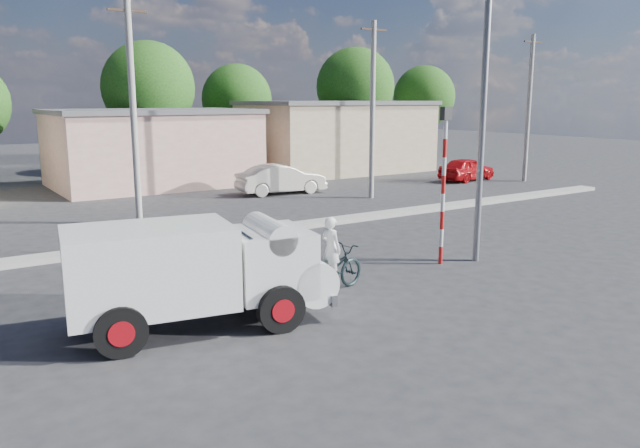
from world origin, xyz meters
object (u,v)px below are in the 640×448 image
cyclist (331,261)px  streetlight (480,84)px  truck (202,270)px  bicycle (331,270)px  car_red (467,169)px  car_cream (281,179)px  traffic_pole (444,172)px

cyclist → streetlight: 6.52m
cyclist → streetlight: size_ratio=0.17×
truck → cyclist: bearing=17.6°
bicycle → car_red: car_red is taller
car_cream → car_red: size_ratio=1.13×
truck → bicycle: (3.48, 0.47, -0.64)m
cyclist → car_cream: (7.01, 14.41, -0.06)m
cyclist → car_red: cyclist is taller
truck → traffic_pole: traffic_pole is taller
traffic_pole → bicycle: bearing=-173.9°
truck → car_cream: bearing=64.7°
truck → cyclist: truck is taller
cyclist → traffic_pole: traffic_pole is taller
cyclist → car_red: size_ratio=0.40×
truck → bicycle: truck is taller
car_red → streetlight: (-13.32, -12.79, 4.31)m
bicycle → streetlight: size_ratio=0.24×
truck → traffic_pole: 7.72m
streetlight → bicycle: bearing=-178.4°
bicycle → traffic_pole: (4.06, 0.44, 2.04)m
car_cream → traffic_pole: 14.41m
traffic_pole → streetlight: streetlight is taller
truck → car_cream: size_ratio=1.26×
truck → car_red: size_ratio=1.43×
bicycle → car_red: size_ratio=0.55×
car_cream → streetlight: streetlight is taller
bicycle → car_red: bearing=-67.0°
streetlight → truck: bearing=-175.9°
traffic_pole → truck: bearing=-173.1°
bicycle → car_cream: bearing=-38.2°
car_red → streetlight: bearing=125.0°
car_cream → car_red: car_cream is taller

